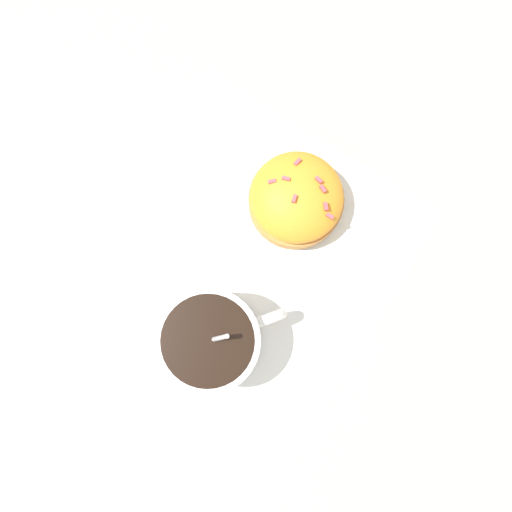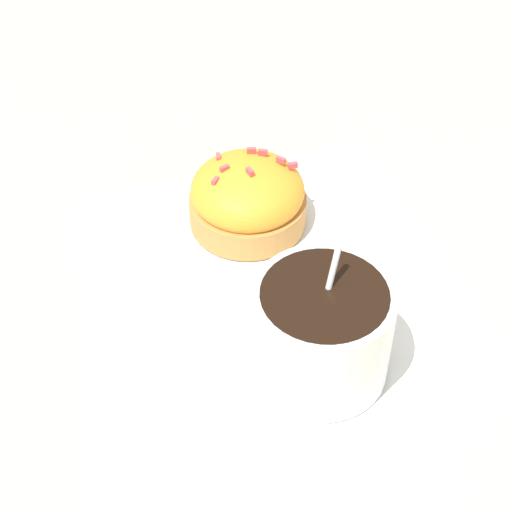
% 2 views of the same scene
% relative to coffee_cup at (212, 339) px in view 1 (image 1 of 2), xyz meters
% --- Properties ---
extents(ground_plane, '(3.00, 3.00, 0.00)m').
position_rel_coffee_cup_xyz_m(ground_plane, '(-0.07, -0.01, -0.04)').
color(ground_plane, '#C6B793').
extents(paper_napkin, '(0.30, 0.27, 0.00)m').
position_rel_coffee_cup_xyz_m(paper_napkin, '(-0.07, -0.01, -0.04)').
color(paper_napkin, white).
rests_on(paper_napkin, ground_plane).
extents(coffee_cup, '(0.10, 0.09, 0.10)m').
position_rel_coffee_cup_xyz_m(coffee_cup, '(0.00, 0.00, 0.00)').
color(coffee_cup, white).
rests_on(coffee_cup, paper_napkin).
extents(frosted_pastry, '(0.09, 0.09, 0.06)m').
position_rel_coffee_cup_xyz_m(frosted_pastry, '(-0.15, -0.00, -0.01)').
color(frosted_pastry, '#C18442').
rests_on(frosted_pastry, paper_napkin).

